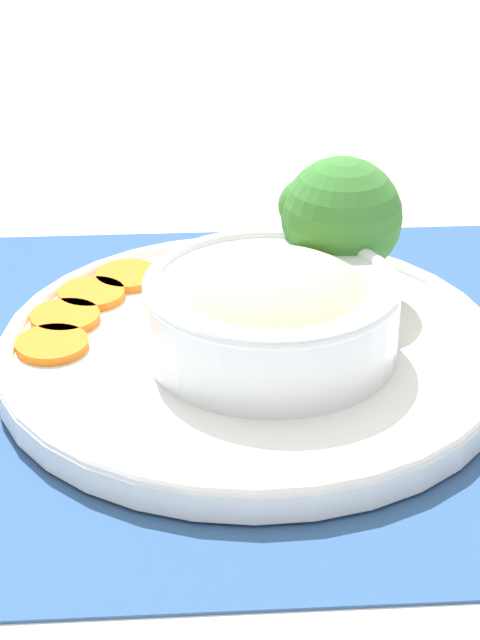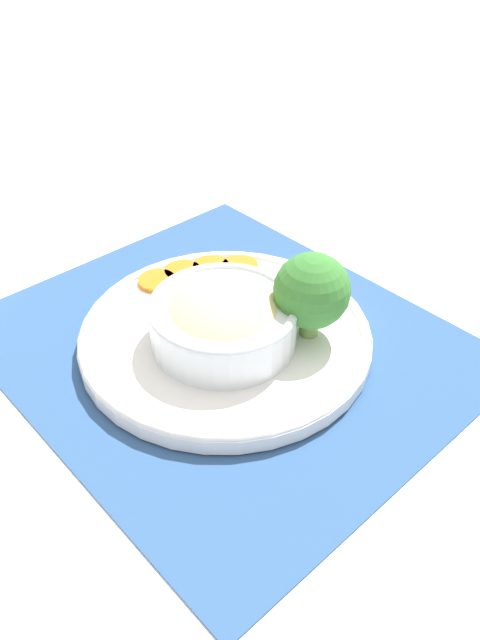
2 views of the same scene
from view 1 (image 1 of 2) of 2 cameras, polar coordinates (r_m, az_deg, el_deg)
The scene contains 9 objects.
ground_plane at distance 0.67m, azimuth 0.58°, elevation -2.68°, with size 4.00×4.00×0.00m, color white.
placemat at distance 0.67m, azimuth 0.58°, elevation -2.54°, with size 0.54×0.49×0.00m.
plate at distance 0.66m, azimuth 0.59°, elevation -1.55°, with size 0.31×0.31×0.02m.
bowl at distance 0.64m, azimuth 1.69°, elevation 0.62°, with size 0.15×0.15×0.06m.
broccoli_floret at distance 0.70m, azimuth 5.38°, elevation 5.49°, with size 0.08×0.08×0.10m.
carrot_slice_near at distance 0.74m, azimuth -6.00°, elevation 2.35°, with size 0.04×0.04×0.01m.
carrot_slice_middle at distance 0.72m, azimuth -7.93°, elevation 1.37°, with size 0.04×0.04×0.01m.
carrot_slice_far at distance 0.69m, azimuth -9.31°, elevation 0.14°, with size 0.04×0.04×0.01m.
carrot_slice_extra at distance 0.66m, azimuth -9.99°, elevation -1.30°, with size 0.04×0.04×0.01m.
Camera 1 is at (-0.12, -0.56, 0.34)m, focal length 60.00 mm.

